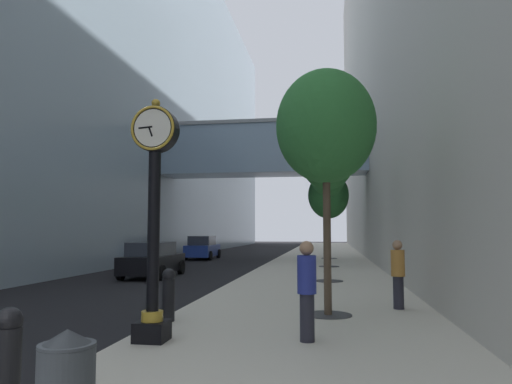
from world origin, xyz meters
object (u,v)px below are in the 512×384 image
(street_clock, at_px, (154,206))
(street_tree_far, at_px, (328,195))
(bollard_third, at_px, (168,293))
(car_black_near, at_px, (152,260))
(street_tree_mid_near, at_px, (327,160))
(street_tree_mid_far, at_px, (328,177))
(street_tree_near, at_px, (326,127))
(pedestrian_by_clock, at_px, (398,272))
(bollard_nearest, at_px, (8,357))
(pedestrian_walking, at_px, (307,287))
(car_blue_mid, at_px, (203,248))

(street_clock, height_order, street_tree_far, street_tree_far)
(bollard_third, height_order, car_black_near, car_black_near)
(street_clock, relative_size, street_tree_far, 0.73)
(street_tree_far, bearing_deg, car_black_near, -121.39)
(street_tree_mid_near, height_order, street_tree_mid_far, street_tree_mid_far)
(bollard_third, relative_size, street_tree_mid_far, 0.19)
(street_clock, relative_size, street_tree_near, 0.75)
(street_tree_near, relative_size, car_black_near, 1.37)
(street_clock, bearing_deg, street_tree_near, 44.92)
(street_tree_near, relative_size, pedestrian_by_clock, 3.39)
(street_tree_mid_far, xyz_separation_m, car_black_near, (-7.81, -5.50, -4.19))
(street_tree_far, relative_size, pedestrian_by_clock, 3.51)
(bollard_nearest, xyz_separation_m, car_black_near, (-4.40, 15.51, 0.03))
(street_clock, distance_m, street_tree_mid_far, 18.09)
(street_tree_near, height_order, pedestrian_walking, street_tree_near)
(street_tree_far, distance_m, car_black_near, 15.45)
(street_tree_mid_near, relative_size, street_tree_far, 0.99)
(street_tree_far, bearing_deg, bollard_nearest, -96.88)
(pedestrian_by_clock, relative_size, car_black_near, 0.40)
(street_tree_mid_far, relative_size, car_black_near, 1.41)
(bollard_nearest, distance_m, car_black_near, 16.12)
(street_clock, relative_size, pedestrian_walking, 2.47)
(street_clock, height_order, pedestrian_walking, street_clock)
(street_tree_mid_near, distance_m, pedestrian_by_clock, 7.43)
(street_tree_mid_near, bearing_deg, street_clock, -106.54)
(street_tree_near, xyz_separation_m, street_tree_far, (0.00, 21.89, -0.05))
(pedestrian_by_clock, xyz_separation_m, car_blue_mid, (-10.80, 20.92, -0.24))
(bollard_third, height_order, pedestrian_by_clock, pedestrian_by_clock)
(street_tree_near, bearing_deg, car_blue_mid, 112.33)
(street_tree_far, distance_m, pedestrian_by_clock, 21.10)
(street_clock, xyz_separation_m, street_tree_near, (3.08, 3.07, 2.01))
(street_clock, xyz_separation_m, pedestrian_by_clock, (4.82, 4.21, -1.49))
(pedestrian_walking, relative_size, car_blue_mid, 0.40)
(street_tree_mid_far, height_order, car_black_near, street_tree_mid_far)
(bollard_nearest, xyz_separation_m, car_blue_mid, (-5.65, 28.49, 0.08))
(bollard_third, xyz_separation_m, pedestrian_walking, (3.06, -1.40, 0.35))
(street_tree_mid_near, xyz_separation_m, street_tree_mid_far, (-0.00, 7.30, 0.12))
(pedestrian_walking, distance_m, car_blue_mid, 26.21)
(street_tree_far, relative_size, car_black_near, 1.42)
(bollard_third, xyz_separation_m, pedestrian_by_clock, (5.15, 2.39, 0.32))
(street_tree_near, xyz_separation_m, street_tree_mid_far, (0.00, 14.59, 0.41))
(street_clock, height_order, pedestrian_by_clock, street_clock)
(street_tree_near, height_order, car_blue_mid, street_tree_near)
(bollard_third, relative_size, car_black_near, 0.27)
(street_tree_mid_near, bearing_deg, pedestrian_walking, -92.03)
(street_tree_near, xyz_separation_m, car_black_near, (-7.81, 9.09, -3.79))
(street_clock, height_order, car_black_near, street_clock)
(street_tree_mid_near, bearing_deg, bollard_nearest, -103.97)
(pedestrian_walking, xyz_separation_m, car_blue_mid, (-8.71, 24.72, -0.28))
(street_tree_mid_near, bearing_deg, street_tree_mid_far, 90.00)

